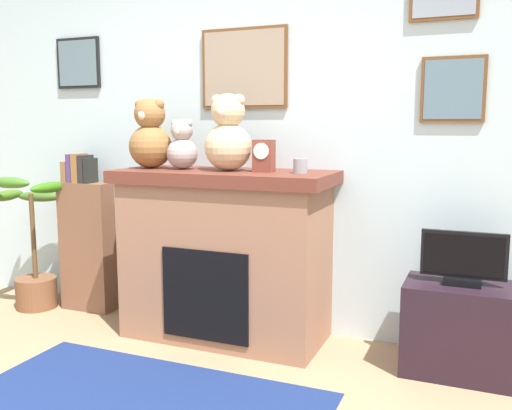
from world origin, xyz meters
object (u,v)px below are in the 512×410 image
Objects in this scene: television at (463,260)px; teddy_bear_brown at (182,147)px; bookshelf at (87,240)px; tv_stand at (460,329)px; candle_jar at (300,166)px; fireplace at (225,254)px; teddy_bear_cream at (228,136)px; potted_plant at (33,258)px; mantel_clock at (264,156)px; teddy_bear_tan at (150,137)px.

teddy_bear_brown is (-1.77, -0.01, 0.60)m from television.
tv_stand is (2.67, -0.10, -0.28)m from bookshelf.
bookshelf is at bearing 177.83° from television.
television is 5.18× the size of candle_jar.
fireplace is at bearing -4.58° from bookshelf.
tv_stand is at bearing -2.14° from bookshelf.
candle_jar is (-0.95, -0.01, 0.50)m from television.
teddy_bear_cream is at bearing -179.93° from candle_jar.
potted_plant is 2.06m from mantel_clock.
candle_jar is at bearing 0.59° from potted_plant.
candle_jar is at bearing -179.20° from television.
fireplace is at bearing 3.45° from teddy_bear_brown.
teddy_bear_brown reaches higher than television.
television is at bearing 0.40° from teddy_bear_tan.
teddy_bear_brown is 0.34m from teddy_bear_cream.
candle_jar is 0.18× the size of teddy_bear_cream.
bookshelf reaches higher than fireplace.
mantel_clock is at bearing 0.62° from potted_plant.
teddy_bear_cream reaches higher than television.
teddy_bear_cream is at bearing -179.39° from tv_stand.
mantel_clock is 0.43× the size of teddy_bear_tan.
teddy_bear_cream is at bearing 179.85° from mantel_clock.
bookshelf is 2.68m from television.
candle_jar is (-0.95, -0.01, 0.90)m from tv_stand.
teddy_bear_tan is at bearing -9.82° from bookshelf.
tv_stand is at bearing 0.49° from teddy_bear_brown.
teddy_bear_cream is (0.03, -0.02, 0.77)m from fireplace.
teddy_bear_cream is at bearing -179.44° from television.
teddy_bear_brown is (0.91, -0.11, 0.72)m from bookshelf.
television is 1.31m from mantel_clock.
teddy_bear_tan is at bearing 179.95° from mantel_clock.
fireplace is at bearing 1.93° from teddy_bear_tan.
teddy_bear_tan is (-2.01, -0.02, 1.06)m from tv_stand.
television is 1.07m from candle_jar.
teddy_bear_brown reaches higher than tv_stand.
fireplace is 0.71m from mantel_clock.
tv_stand is 0.40m from television.
potted_plant is at bearing -179.38° from mantel_clock.
fireplace is 3.03× the size of teddy_bear_tan.
mantel_clock is (1.49, -0.12, 0.68)m from bookshelf.
bookshelf is 1.64m from mantel_clock.
fireplace is 1.62m from potted_plant.
mantel_clock is (-1.19, -0.02, 0.95)m from tv_stand.
teddy_bear_brown is at bearing -179.97° from candle_jar.
mantel_clock is 0.61× the size of teddy_bear_brown.
teddy_bear_tan reaches higher than teddy_bear_brown.
mantel_clock is at bearing -4.45° from bookshelf.
teddy_bear_cream reaches higher than tv_stand.
candle_jar reaches higher than potted_plant.
tv_stand is (1.47, -0.00, -0.30)m from fireplace.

